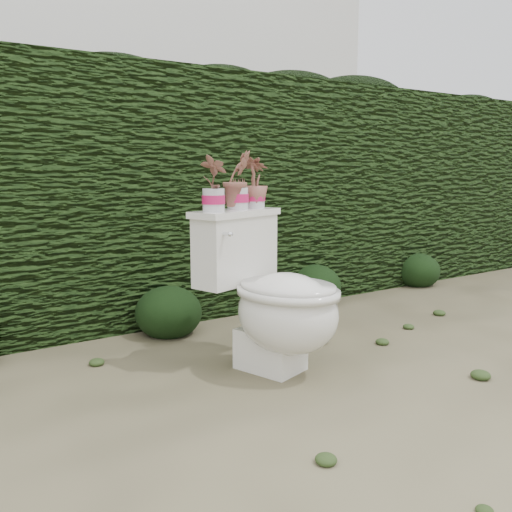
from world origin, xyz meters
TOP-DOWN VIEW (x-y plane):
  - ground at (0.00, 0.00)m, footprint 60.00×60.00m
  - hedge at (0.00, 1.60)m, footprint 8.00×1.00m
  - house_wall at (0.60, 6.00)m, footprint 8.00×3.50m
  - toilet at (0.20, 0.15)m, footprint 0.64×0.79m
  - potted_plant_left at (-0.03, 0.33)m, footprint 0.14×0.16m
  - potted_plant_center at (0.14, 0.38)m, footprint 0.16×0.14m
  - potted_plant_right at (0.27, 0.42)m, footprint 0.19×0.19m
  - liriope_clump_2 at (0.02, 0.98)m, footprint 0.40×0.40m
  - liriope_clump_3 at (1.22, 1.08)m, footprint 0.40×0.40m
  - liriope_clump_4 at (2.36, 1.09)m, footprint 0.37×0.37m

SIDE VIEW (x-z plane):
  - ground at x=0.00m, z-range 0.00..0.00m
  - liriope_clump_4 at x=2.36m, z-range 0.00..0.30m
  - liriope_clump_3 at x=1.22m, z-range 0.00..0.32m
  - liriope_clump_2 at x=0.02m, z-range 0.00..0.32m
  - toilet at x=0.20m, z-range -0.03..0.74m
  - hedge at x=0.00m, z-range 0.00..1.60m
  - potted_plant_right at x=0.27m, z-range 0.78..1.02m
  - potted_plant_left at x=-0.03m, z-range 0.78..1.03m
  - potted_plant_center at x=0.14m, z-range 0.78..1.05m
  - house_wall at x=0.60m, z-range 0.00..4.00m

